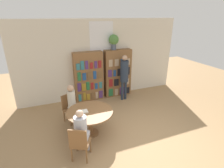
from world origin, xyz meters
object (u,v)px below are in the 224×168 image
at_px(seated_reader_left, 73,103).
at_px(bookshelf_right, 118,73).
at_px(seated_reader_right, 81,130).
at_px(librarian_standing, 124,73).
at_px(chair_near_camera, 80,142).
at_px(reading_table, 90,115).
at_px(chair_left_side, 70,107).
at_px(flower_vase, 114,40).
at_px(bookshelf_left, 89,77).

bearing_deg(seated_reader_left, bookshelf_right, -170.73).
distance_m(seated_reader_right, librarian_standing, 3.18).
relative_size(chair_near_camera, librarian_standing, 0.50).
height_order(reading_table, chair_left_side, chair_left_side).
bearing_deg(chair_left_side, bookshelf_right, -174.95).
height_order(bookshelf_right, chair_left_side, bookshelf_right).
distance_m(flower_vase, seated_reader_right, 3.74).
bearing_deg(chair_near_camera, seated_reader_left, 113.91).
bearing_deg(bookshelf_right, bookshelf_left, -179.99).
bearing_deg(chair_near_camera, librarian_standing, 76.42).
height_order(bookshelf_left, bookshelf_right, same).
height_order(reading_table, chair_near_camera, chair_near_camera).
xyz_separation_m(chair_near_camera, chair_left_side, (0.05, 1.71, 0.00)).
bearing_deg(seated_reader_left, chair_near_camera, 59.91).
distance_m(flower_vase, chair_left_side, 2.91).
xyz_separation_m(flower_vase, librarian_standing, (0.23, -0.51, -1.15)).
height_order(chair_left_side, seated_reader_left, seated_reader_left).
bearing_deg(reading_table, seated_reader_left, 115.26).
height_order(chair_left_side, librarian_standing, librarian_standing).
bearing_deg(seated_reader_right, chair_left_side, 119.95).
bearing_deg(bookshelf_left, chair_left_side, -127.02).
distance_m(bookshelf_left, reading_table, 2.21).
distance_m(reading_table, chair_near_camera, 0.97).
xyz_separation_m(reading_table, chair_near_camera, (-0.46, -0.84, -0.12)).
bearing_deg(reading_table, bookshelf_left, 75.95).
relative_size(chair_left_side, seated_reader_right, 0.72).
height_order(flower_vase, seated_reader_left, flower_vase).
bearing_deg(flower_vase, reading_table, -126.15).
distance_m(reading_table, seated_reader_left, 0.78).
distance_m(bookshelf_right, seated_reader_right, 3.51).
height_order(bookshelf_left, librarian_standing, bookshelf_left).
bearing_deg(chair_near_camera, bookshelf_left, 100.21).
relative_size(bookshelf_left, librarian_standing, 1.07).
bearing_deg(flower_vase, seated_reader_left, -142.99).
xyz_separation_m(bookshelf_right, seated_reader_left, (-2.05, -1.41, -0.25)).
bearing_deg(bookshelf_right, reading_table, -129.13).
relative_size(flower_vase, librarian_standing, 0.32).
height_order(bookshelf_left, chair_near_camera, bookshelf_left).
distance_m(bookshelf_left, chair_near_camera, 3.16).
height_order(flower_vase, chair_near_camera, flower_vase).
xyz_separation_m(reading_table, seated_reader_left, (-0.33, 0.70, 0.09)).
distance_m(flower_vase, seated_reader_left, 2.81).
xyz_separation_m(bookshelf_right, reading_table, (-1.72, -2.12, -0.34)).
xyz_separation_m(flower_vase, seated_reader_right, (-1.93, -2.81, -1.54)).
bearing_deg(librarian_standing, bookshelf_left, 158.10).
height_order(chair_near_camera, seated_reader_right, seated_reader_right).
xyz_separation_m(flower_vase, seated_reader_left, (-1.88, -1.42, -1.54)).
relative_size(flower_vase, seated_reader_right, 0.47).
relative_size(bookshelf_left, chair_near_camera, 2.15).
bearing_deg(seated_reader_left, reading_table, 90.00).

